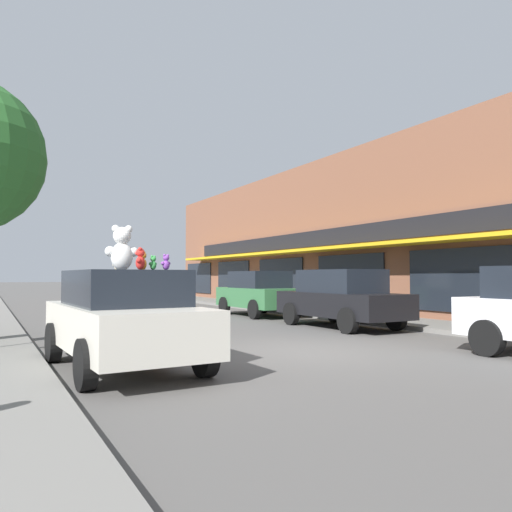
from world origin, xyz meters
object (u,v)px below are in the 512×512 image
Objects in this scene: teddy_bear_orange at (143,261)px; teddy_bear_red at (140,259)px; teddy_bear_green at (153,263)px; teddy_bear_purple at (166,262)px; parked_car_far_center at (341,297)px; teddy_bear_giant at (122,249)px; plush_art_car at (123,317)px; parked_car_far_right at (259,293)px; teddy_bear_cream at (118,264)px.

teddy_bear_red is at bearing 23.52° from teddy_bear_orange.
teddy_bear_green is at bearing 52.80° from teddy_bear_orange.
teddy_bear_purple is 0.06× the size of parked_car_far_center.
teddy_bear_red reaches higher than teddy_bear_orange.
teddy_bear_giant reaches higher than teddy_bear_orange.
plush_art_car is at bearing -105.23° from teddy_bear_green.
teddy_bear_green is 0.88× the size of teddy_bear_purple.
teddy_bear_giant is at bearing -124.26° from teddy_bear_orange.
teddy_bear_giant is 8.05m from parked_car_far_center.
teddy_bear_giant reaches higher than teddy_bear_green.
teddy_bear_purple reaches higher than parked_car_far_center.
plush_art_car is at bearing -130.40° from parked_car_far_right.
teddy_bear_purple is (0.46, 0.18, -0.04)m from teddy_bear_red.
teddy_bear_giant reaches higher than teddy_bear_red.
teddy_bear_orange is at bearing -69.87° from plush_art_car.
parked_car_far_right is (6.81, 9.29, -0.85)m from teddy_bear_purple.
teddy_bear_red is at bearing -10.42° from teddy_bear_green.
teddy_bear_orange is 0.08× the size of parked_car_far_right.
parked_car_far_center is 5.01m from parked_car_far_right.
teddy_bear_giant is at bearing 100.78° from teddy_bear_cream.
teddy_bear_cream is (-0.34, 1.78, 0.01)m from teddy_bear_purple.
teddy_bear_giant is at bearing -110.65° from teddy_bear_green.
teddy_bear_orange is at bearing -68.24° from teddy_bear_purple.
parked_car_far_center is (7.10, 4.00, -0.88)m from teddy_bear_orange.
parked_car_far_right is (7.04, 9.38, -0.84)m from teddy_bear_green.
teddy_bear_orange is at bearing 110.11° from teddy_bear_giant.
parked_car_far_center reaches higher than parked_car_far_right.
teddy_bear_purple reaches higher than plush_art_car.
teddy_bear_red is 0.49m from teddy_bear_orange.
teddy_bear_green is at bearing 135.24° from teddy_bear_red.
teddy_bear_green is at bearing -4.45° from teddy_bear_purple.
teddy_bear_red is at bearing -148.46° from parked_car_far_center.
teddy_bear_giant is at bearing -156.80° from teddy_bear_red.
teddy_bear_giant is 3.49× the size of teddy_bear_green.
parked_car_far_center is at bearing -141.49° from teddy_bear_cream.
teddy_bear_green is 0.73× the size of teddy_bear_orange.
teddy_bear_red reaches higher than teddy_bear_cream.
plush_art_car is 11.25m from parked_car_far_right.
teddy_bear_purple is 11.55m from parked_car_far_right.
plush_art_car is at bearing -153.98° from parked_car_far_center.
teddy_bear_cream reaches higher than plush_art_car.
teddy_bear_green reaches higher than plush_art_car.
teddy_bear_red is at bearing -127.51° from parked_car_far_right.
teddy_bear_cream is 0.06× the size of parked_car_far_center.
teddy_bear_cream is (0.14, 1.05, 0.90)m from plush_art_car.
teddy_bear_cream reaches higher than teddy_bear_purple.
parked_car_far_center is (7.04, 4.37, -0.84)m from teddy_bear_green.
parked_car_far_right is at bearing 166.04° from teddy_bear_red.
teddy_bear_orange is (0.16, -0.71, -0.23)m from teddy_bear_giant.
teddy_bear_red is 8.58m from parked_car_far_center.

